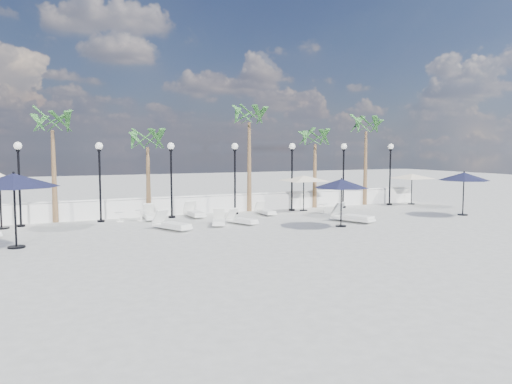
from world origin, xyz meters
name	(u,v)px	position (x,y,z in m)	size (l,w,h in m)	color
ground	(293,232)	(0.00, 0.00, 0.00)	(100.00, 100.00, 0.00)	gray
balustrade	(228,204)	(0.00, 7.50, 0.47)	(26.00, 0.30, 1.01)	silver
lamppost_0	(19,172)	(-10.50, 6.50, 2.49)	(0.36, 0.36, 3.84)	black
lamppost_1	(100,170)	(-7.00, 6.50, 2.49)	(0.36, 0.36, 3.84)	black
lamppost_2	(171,169)	(-3.50, 6.50, 2.49)	(0.36, 0.36, 3.84)	black
lamppost_3	(235,168)	(0.00, 6.50, 2.49)	(0.36, 0.36, 3.84)	black
lamppost_4	(292,167)	(3.50, 6.50, 2.49)	(0.36, 0.36, 3.84)	black
lamppost_5	(344,166)	(7.00, 6.50, 2.49)	(0.36, 0.36, 3.84)	black
lamppost_6	(390,165)	(10.50, 6.50, 2.49)	(0.36, 0.36, 3.84)	black
palm_0	(52,127)	(-9.00, 7.30, 4.53)	(2.60, 2.60, 5.50)	brown
palm_1	(148,144)	(-4.50, 7.30, 3.75)	(2.60, 2.60, 4.70)	brown
palm_2	(249,120)	(1.20, 7.30, 5.12)	(2.60, 2.60, 6.10)	brown
palm_3	(315,142)	(5.50, 7.30, 3.95)	(2.60, 2.60, 4.90)	brown
palm_4	(366,129)	(9.20, 7.30, 4.73)	(2.60, 2.60, 5.70)	brown
lounger_0	(172,224)	(-4.52, 2.72, 0.25)	(1.41, 2.09, 0.75)	white
lounger_2	(150,215)	(-4.67, 6.22, 0.23)	(0.77, 1.85, 0.67)	white
lounger_3	(219,221)	(-2.19, 3.14, 0.22)	(1.14, 1.82, 0.65)	white
lounger_4	(194,213)	(-2.39, 6.22, 0.24)	(0.69, 1.92, 0.71)	white
lounger_5	(242,220)	(-1.10, 2.99, 0.21)	(1.15, 1.78, 0.64)	white
lounger_6	(265,211)	(1.36, 5.54, 0.21)	(0.56, 1.67, 0.62)	white
lounger_7	(352,217)	(4.00, 1.37, 0.27)	(1.47, 2.25, 0.81)	white
side_table_0	(120,216)	(-6.17, 6.20, 0.28)	(0.48, 0.48, 0.46)	white
side_table_1	(141,214)	(-5.17, 6.04, 0.33)	(0.56, 0.56, 0.54)	white
side_table_2	(324,208)	(4.57, 4.80, 0.30)	(0.52, 0.52, 0.50)	white
parasol_navy_left	(14,181)	(-10.60, 1.21, 2.41)	(3.09, 3.09, 2.73)	black
parasol_navy_mid	(341,184)	(2.71, 0.45, 1.95)	(2.48, 2.48, 2.22)	black
parasol_navy_right	(464,177)	(10.81, 0.97, 2.05)	(2.61, 2.61, 2.34)	black
parasol_cream_sq_a	(304,176)	(4.10, 6.20, 2.00)	(4.40, 4.40, 2.16)	black
parasol_cream_sq_b	(412,174)	(12.00, 6.20, 1.93)	(4.17, 4.17, 2.09)	black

